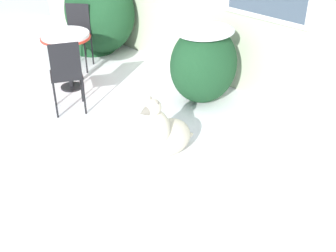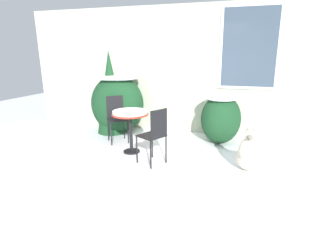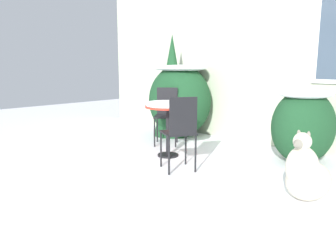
# 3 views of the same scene
# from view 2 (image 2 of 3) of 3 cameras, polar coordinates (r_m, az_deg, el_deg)

# --- Properties ---
(ground_plane) EXTENTS (16.00, 16.00, 0.00)m
(ground_plane) POSITION_cam_2_polar(r_m,az_deg,el_deg) (4.34, -2.25, -9.05)
(ground_plane) COLOR white
(house_wall) EXTENTS (8.00, 0.10, 2.84)m
(house_wall) POSITION_cam_2_polar(r_m,az_deg,el_deg) (6.07, 5.12, 12.10)
(house_wall) COLOR #B2BC9E
(house_wall) RESTS_ON ground_plane
(shrub_left) EXTENTS (1.24, 1.08, 1.34)m
(shrub_left) POSITION_cam_2_polar(r_m,az_deg,el_deg) (6.25, -10.94, 5.05)
(shrub_left) COLOR #194223
(shrub_left) RESTS_ON ground_plane
(shrub_middle) EXTENTS (0.81, 0.92, 1.01)m
(shrub_middle) POSITION_cam_2_polar(r_m,az_deg,el_deg) (5.48, 11.42, 1.87)
(shrub_middle) COLOR #194223
(shrub_middle) RESTS_ON ground_plane
(evergreen_bush) EXTENTS (0.68, 0.68, 1.89)m
(evergreen_bush) POSITION_cam_2_polar(r_m,az_deg,el_deg) (6.21, -12.40, 7.15)
(evergreen_bush) COLOR #194223
(evergreen_bush) RESTS_ON ground_plane
(patio_table) EXTENTS (0.66, 0.66, 0.80)m
(patio_table) POSITION_cam_2_polar(r_m,az_deg,el_deg) (4.84, -8.20, 2.00)
(patio_table) COLOR black
(patio_table) RESTS_ON ground_plane
(patio_chair_near_table) EXTENTS (0.54, 0.54, 0.95)m
(patio_chair_near_table) POSITION_cam_2_polar(r_m,az_deg,el_deg) (5.59, -11.15, 2.06)
(patio_chair_near_table) COLOR black
(patio_chair_near_table) RESTS_ON ground_plane
(patio_chair_far_side) EXTENTS (0.52, 0.52, 0.95)m
(patio_chair_far_side) POSITION_cam_2_polar(r_m,az_deg,el_deg) (4.30, -3.03, -1.66)
(patio_chair_far_side) COLOR black
(patio_chair_far_side) RESTS_ON ground_plane
(dog) EXTENTS (0.44, 0.74, 0.73)m
(dog) POSITION_cam_2_polar(r_m,az_deg,el_deg) (4.35, 17.16, -5.96)
(dog) COLOR beige
(dog) RESTS_ON ground_plane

